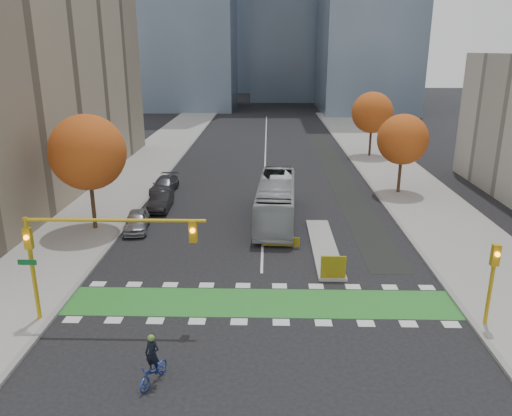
# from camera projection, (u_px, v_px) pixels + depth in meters

# --- Properties ---
(ground) EXTENTS (300.00, 300.00, 0.00)m
(ground) POSITION_uv_depth(u_px,v_px,m) (260.00, 318.00, 24.03)
(ground) COLOR black
(ground) RESTS_ON ground
(sidewalk_west) EXTENTS (7.00, 120.00, 0.15)m
(sidewalk_west) POSITION_uv_depth(u_px,v_px,m) (109.00, 197.00, 43.36)
(sidewalk_west) COLOR gray
(sidewalk_west) RESTS_ON ground
(sidewalk_east) EXTENTS (7.00, 120.00, 0.15)m
(sidewalk_east) POSITION_uv_depth(u_px,v_px,m) (421.00, 199.00, 42.73)
(sidewalk_east) COLOR gray
(sidewalk_east) RESTS_ON ground
(curb_west) EXTENTS (0.30, 120.00, 0.16)m
(curb_west) POSITION_uv_depth(u_px,v_px,m) (149.00, 197.00, 43.28)
(curb_west) COLOR gray
(curb_west) RESTS_ON ground
(curb_east) EXTENTS (0.30, 120.00, 0.16)m
(curb_east) POSITION_uv_depth(u_px,v_px,m) (380.00, 199.00, 42.82)
(curb_east) COLOR gray
(curb_east) RESTS_ON ground
(bike_crossing) EXTENTS (20.00, 3.00, 0.01)m
(bike_crossing) POSITION_uv_depth(u_px,v_px,m) (261.00, 303.00, 25.45)
(bike_crossing) COLOR #287B29
(bike_crossing) RESTS_ON ground
(centre_line) EXTENTS (0.15, 70.00, 0.01)m
(centre_line) POSITION_uv_depth(u_px,v_px,m) (265.00, 153.00, 62.11)
(centre_line) COLOR silver
(centre_line) RESTS_ON ground
(bike_lane_paint) EXTENTS (2.50, 50.00, 0.01)m
(bike_lane_paint) POSITION_uv_depth(u_px,v_px,m) (336.00, 172.00, 52.42)
(bike_lane_paint) COLOR black
(bike_lane_paint) RESTS_ON ground
(median_island) EXTENTS (1.60, 10.00, 0.16)m
(median_island) POSITION_uv_depth(u_px,v_px,m) (324.00, 246.00, 32.48)
(median_island) COLOR gray
(median_island) RESTS_ON ground
(hazard_board) EXTENTS (1.40, 0.12, 1.30)m
(hazard_board) POSITION_uv_depth(u_px,v_px,m) (333.00, 267.00, 27.69)
(hazard_board) COLOR yellow
(hazard_board) RESTS_ON median_island
(tree_west) EXTENTS (5.20, 5.20, 8.22)m
(tree_west) POSITION_uv_depth(u_px,v_px,m) (88.00, 152.00, 34.02)
(tree_west) COLOR #332114
(tree_west) RESTS_ON ground
(tree_east_near) EXTENTS (4.40, 4.40, 7.08)m
(tree_east_near) POSITION_uv_depth(u_px,v_px,m) (403.00, 139.00, 43.21)
(tree_east_near) COLOR #332114
(tree_east_near) RESTS_ON ground
(tree_east_far) EXTENTS (4.80, 4.80, 7.65)m
(tree_east_far) POSITION_uv_depth(u_px,v_px,m) (372.00, 113.00, 58.32)
(tree_east_far) COLOR #332114
(tree_east_far) RESTS_ON ground
(traffic_signal_west) EXTENTS (8.53, 0.56, 5.20)m
(traffic_signal_west) POSITION_uv_depth(u_px,v_px,m) (85.00, 242.00, 22.49)
(traffic_signal_west) COLOR #BF9914
(traffic_signal_west) RESTS_ON ground
(traffic_signal_east) EXTENTS (0.35, 0.43, 4.10)m
(traffic_signal_east) POSITION_uv_depth(u_px,v_px,m) (493.00, 273.00, 22.47)
(traffic_signal_east) COLOR #BF9914
(traffic_signal_east) RESTS_ON ground
(cyclist) EXTENTS (1.24, 1.95, 2.13)m
(cyclist) POSITION_uv_depth(u_px,v_px,m) (153.00, 367.00, 19.15)
(cyclist) COLOR #213B9B
(cyclist) RESTS_ON ground
(bus) EXTENTS (3.22, 11.47, 3.16)m
(bus) POSITION_uv_depth(u_px,v_px,m) (276.00, 200.00, 37.16)
(bus) COLOR #A6AAAD
(bus) RESTS_ON ground
(parked_car_a) EXTENTS (2.16, 4.22, 1.37)m
(parked_car_a) POSITION_uv_depth(u_px,v_px,m) (136.00, 221.00, 35.41)
(parked_car_a) COLOR #9B9BA0
(parked_car_a) RESTS_ON ground
(parked_car_b) EXTENTS (1.67, 4.43, 1.44)m
(parked_car_b) POSITION_uv_depth(u_px,v_px,m) (161.00, 200.00, 40.15)
(parked_car_b) COLOR black
(parked_car_b) RESTS_ON ground
(parked_car_c) EXTENTS (2.18, 4.76, 1.35)m
(parked_car_c) POSITION_uv_depth(u_px,v_px,m) (164.00, 185.00, 44.94)
(parked_car_c) COLOR #444348
(parked_car_c) RESTS_ON ground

